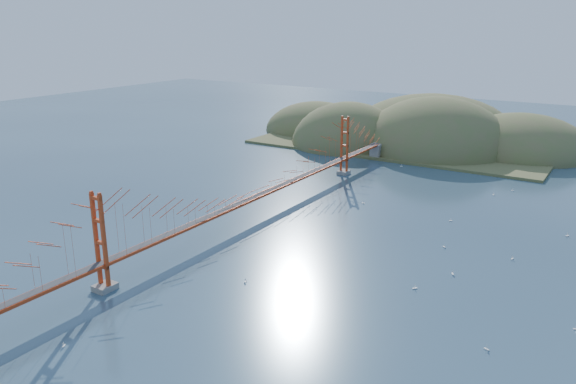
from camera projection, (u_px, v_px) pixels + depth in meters
The scene contains 17 objects.
ground at pixel (257, 216), 88.31m from camera, with size 320.00×320.00×0.00m, color #2B4356.
bridge at pixel (257, 173), 86.41m from camera, with size 2.20×94.40×12.00m.
far_headlands at pixel (420, 142), 142.57m from camera, with size 84.00×58.00×25.00m.
sailboat_7 at pixel (512, 190), 101.39m from camera, with size 0.53×0.47×0.60m.
sailboat_14 at pixel (415, 288), 64.24m from camera, with size 0.66×0.66×0.70m.
sailboat_0 at pixel (245, 281), 65.87m from camera, with size 0.45×0.51×0.57m.
sailboat_3 at pixel (363, 203), 94.31m from camera, with size 0.53×0.44×0.62m.
sailboat_12 at pixel (401, 166), 118.36m from camera, with size 0.50×0.48×0.57m.
sailboat_15 at pixel (494, 194), 98.88m from camera, with size 0.54×0.54×0.57m.
sailboat_2 at pixel (487, 348), 52.34m from camera, with size 0.53×0.53×0.60m.
sailboat_1 at pixel (453, 273), 67.90m from camera, with size 0.61×0.61×0.66m.
sailboat_10 at pixel (64, 345), 52.86m from camera, with size 0.51×0.51×0.55m.
sailboat_16 at pixel (444, 246), 76.05m from camera, with size 0.53×0.53×0.56m.
sailboat_4 at pixel (451, 220), 85.95m from camera, with size 0.57×0.57×0.59m.
sailboat_5 at pixel (512, 258), 72.21m from camera, with size 0.50×0.55×0.61m.
sailboat_9 at pixel (567, 235), 79.91m from camera, with size 0.63×0.63×0.67m.
sailboat_13 at pixel (576, 328), 55.73m from camera, with size 0.53×0.50×0.60m.
Camera 1 is at (48.65, -67.86, 29.39)m, focal length 35.00 mm.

